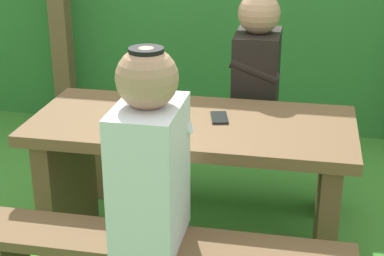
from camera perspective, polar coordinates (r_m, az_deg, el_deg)
hedge_backdrop at (r=4.70m, az=5.32°, el=11.78°), size 6.40×1.08×1.65m
picnic_table at (r=2.71m, az=0.00°, el=-3.63°), size 1.40×0.64×0.70m
bench_far at (r=3.28m, az=1.92°, el=-1.91°), size 1.40×0.24×0.45m
person_white_shirt at (r=2.09m, az=-4.02°, el=-2.71°), size 0.25×0.35×0.72m
person_black_coat at (r=3.10m, az=6.12°, el=5.55°), size 0.25×0.35×0.72m
drinking_glass at (r=2.58m, az=-3.52°, el=1.30°), size 0.07×0.07×0.08m
bottle_left at (r=2.71m, az=-2.41°, el=3.56°), size 0.06×0.06×0.24m
cell_phone at (r=2.64m, az=2.59°, el=0.98°), size 0.10×0.15×0.01m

